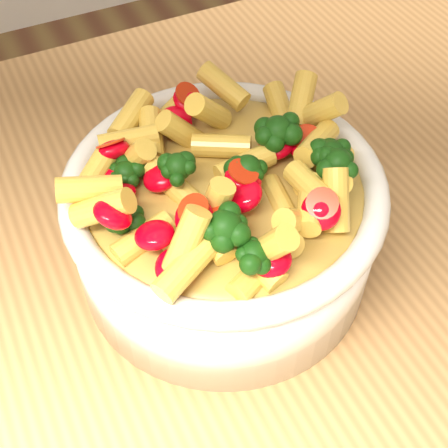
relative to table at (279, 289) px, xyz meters
name	(u,v)px	position (x,y,z in m)	size (l,w,h in m)	color
table	(279,289)	(0.00, 0.00, 0.00)	(1.20, 0.80, 0.90)	tan
serving_bowl	(224,223)	(-0.07, -0.01, 0.16)	(0.27, 0.27, 0.11)	white
pasta_salad	(224,163)	(-0.07, -0.01, 0.23)	(0.21, 0.21, 0.05)	#FCC44F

